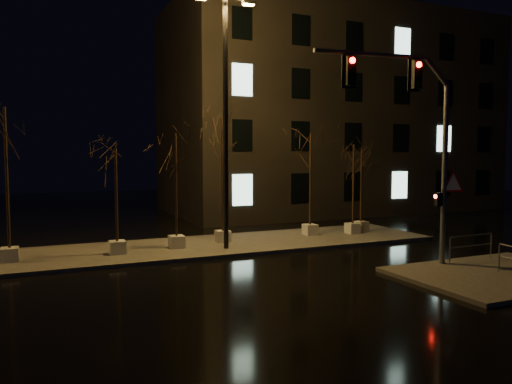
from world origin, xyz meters
name	(u,v)px	position (x,y,z in m)	size (l,w,h in m)	color
ground	(267,276)	(0.00, 0.00, 0.00)	(90.00, 90.00, 0.00)	black
median	(213,246)	(0.00, 6.00, 0.07)	(22.00, 5.00, 0.15)	#3F3C38
sidewalk_corner	(500,275)	(7.50, -3.50, 0.07)	(7.00, 5.00, 0.15)	#3F3C38
building	(330,114)	(14.00, 18.00, 7.50)	(25.00, 12.00, 15.00)	black
tree_0	(6,142)	(-8.52, 5.69, 4.85)	(1.80, 1.80, 6.20)	#BAB9AD
tree_1	(116,172)	(-4.41, 5.54, 3.64)	(1.80, 1.80, 4.59)	#BAB9AD
tree_2	(176,159)	(-1.76, 5.86, 4.16)	(1.80, 1.80, 5.28)	#BAB9AD
tree_3	(222,146)	(0.67, 6.43, 4.75)	(1.80, 1.80, 6.06)	#BAB9AD
tree_4	(311,156)	(5.58, 6.55, 4.29)	(1.80, 1.80, 5.46)	#BAB9AD
tree_5	(354,164)	(7.88, 6.01, 3.83)	(1.80, 1.80, 4.85)	#BAB9AD
tree_6	(362,167)	(8.69, 6.42, 3.66)	(1.80, 1.80, 4.62)	#BAB9AD
traffic_signal_mast	(417,129)	(5.50, -1.37, 5.29)	(6.38, 0.84, 7.83)	slate
streetlight_main	(226,105)	(0.23, 4.80, 6.52)	(2.75, 0.36, 11.05)	black
guard_rail_a	(471,244)	(8.27, -1.50, 0.81)	(2.36, 0.13, 1.02)	slate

